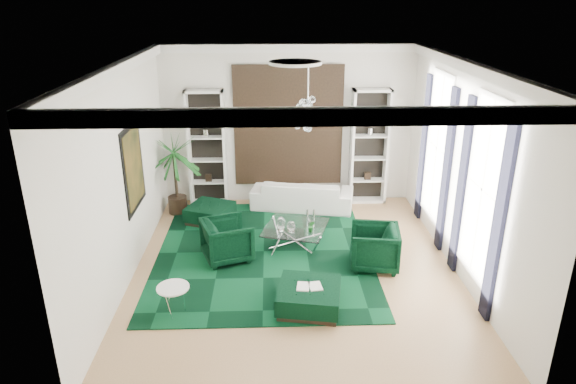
{
  "coord_description": "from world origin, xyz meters",
  "views": [
    {
      "loc": [
        -0.44,
        -8.52,
        4.87
      ],
      "look_at": [
        -0.11,
        0.5,
        1.36
      ],
      "focal_mm": 32.0,
      "sensor_mm": 36.0,
      "label": 1
    }
  ],
  "objects_px": {
    "ottoman_front": "(309,297)",
    "side_table": "(174,301)",
    "coffee_table": "(295,236)",
    "sofa": "(302,194)",
    "ottoman_side": "(210,214)",
    "armchair_right": "(374,247)",
    "armchair_left": "(227,240)",
    "palm": "(174,164)"
  },
  "relations": [
    {
      "from": "ottoman_front",
      "to": "side_table",
      "type": "relative_size",
      "value": 1.92
    },
    {
      "from": "armchair_right",
      "to": "coffee_table",
      "type": "relative_size",
      "value": 0.75
    },
    {
      "from": "armchair_right",
      "to": "palm",
      "type": "xyz_separation_m",
      "value": [
        -4.13,
        2.73,
        0.79
      ]
    },
    {
      "from": "ottoman_front",
      "to": "palm",
      "type": "height_order",
      "value": "palm"
    },
    {
      "from": "ottoman_side",
      "to": "side_table",
      "type": "distance_m",
      "value": 3.62
    },
    {
      "from": "sofa",
      "to": "side_table",
      "type": "bearing_deg",
      "value": 73.11
    },
    {
      "from": "ottoman_side",
      "to": "armchair_right",
      "type": "bearing_deg",
      "value": -33.26
    },
    {
      "from": "armchair_right",
      "to": "coffee_table",
      "type": "bearing_deg",
      "value": -114.98
    },
    {
      "from": "armchair_left",
      "to": "palm",
      "type": "relative_size",
      "value": 0.37
    },
    {
      "from": "side_table",
      "to": "palm",
      "type": "bearing_deg",
      "value": 98.52
    },
    {
      "from": "sofa",
      "to": "ottoman_side",
      "type": "height_order",
      "value": "sofa"
    },
    {
      "from": "ottoman_side",
      "to": "ottoman_front",
      "type": "xyz_separation_m",
      "value": [
        1.99,
        -3.51,
        0.0
      ]
    },
    {
      "from": "ottoman_front",
      "to": "palm",
      "type": "bearing_deg",
      "value": 124.61
    },
    {
      "from": "ottoman_front",
      "to": "armchair_right",
      "type": "bearing_deg",
      "value": 45.19
    },
    {
      "from": "ottoman_side",
      "to": "coffee_table",
      "type": "bearing_deg",
      "value": -33.11
    },
    {
      "from": "armchair_left",
      "to": "side_table",
      "type": "relative_size",
      "value": 1.72
    },
    {
      "from": "armchair_right",
      "to": "coffee_table",
      "type": "distance_m",
      "value": 1.73
    },
    {
      "from": "coffee_table",
      "to": "sofa",
      "type": "bearing_deg",
      "value": 82.43
    },
    {
      "from": "armchair_left",
      "to": "ottoman_front",
      "type": "xyz_separation_m",
      "value": [
        1.46,
        -1.74,
        -0.21
      ]
    },
    {
      "from": "side_table",
      "to": "ottoman_front",
      "type": "bearing_deg",
      "value": 2.7
    },
    {
      "from": "sofa",
      "to": "ottoman_front",
      "type": "relative_size",
      "value": 2.39
    },
    {
      "from": "ottoman_side",
      "to": "palm",
      "type": "xyz_separation_m",
      "value": [
        -0.82,
        0.56,
        1.0
      ]
    },
    {
      "from": "armchair_right",
      "to": "armchair_left",
      "type": "bearing_deg",
      "value": -89.75
    },
    {
      "from": "side_table",
      "to": "palm",
      "type": "height_order",
      "value": "palm"
    },
    {
      "from": "sofa",
      "to": "palm",
      "type": "height_order",
      "value": "palm"
    },
    {
      "from": "armchair_right",
      "to": "ottoman_side",
      "type": "height_order",
      "value": "armchair_right"
    },
    {
      "from": "ottoman_side",
      "to": "ottoman_front",
      "type": "distance_m",
      "value": 4.03
    },
    {
      "from": "ottoman_front",
      "to": "side_table",
      "type": "distance_m",
      "value": 2.19
    },
    {
      "from": "ottoman_front",
      "to": "side_table",
      "type": "height_order",
      "value": "side_table"
    },
    {
      "from": "armchair_left",
      "to": "side_table",
      "type": "height_order",
      "value": "armchair_left"
    },
    {
      "from": "armchair_left",
      "to": "ottoman_side",
      "type": "relative_size",
      "value": 0.99
    },
    {
      "from": "armchair_left",
      "to": "coffee_table",
      "type": "relative_size",
      "value": 0.75
    },
    {
      "from": "armchair_right",
      "to": "side_table",
      "type": "distance_m",
      "value": 3.8
    },
    {
      "from": "armchair_left",
      "to": "ottoman_side",
      "type": "height_order",
      "value": "armchair_left"
    },
    {
      "from": "coffee_table",
      "to": "ottoman_front",
      "type": "height_order",
      "value": "coffee_table"
    },
    {
      "from": "sofa",
      "to": "ottoman_side",
      "type": "distance_m",
      "value": 2.27
    },
    {
      "from": "coffee_table",
      "to": "armchair_left",
      "type": "bearing_deg",
      "value": -158.02
    },
    {
      "from": "sofa",
      "to": "ottoman_side",
      "type": "xyz_separation_m",
      "value": [
        -2.14,
        -0.74,
        -0.15
      ]
    },
    {
      "from": "coffee_table",
      "to": "side_table",
      "type": "relative_size",
      "value": 2.31
    },
    {
      "from": "ottoman_side",
      "to": "side_table",
      "type": "xyz_separation_m",
      "value": [
        -0.2,
        -3.61,
        0.05
      ]
    },
    {
      "from": "ottoman_side",
      "to": "sofa",
      "type": "bearing_deg",
      "value": 19.13
    },
    {
      "from": "sofa",
      "to": "ottoman_front",
      "type": "xyz_separation_m",
      "value": [
        -0.15,
        -4.25,
        -0.15
      ]
    }
  ]
}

